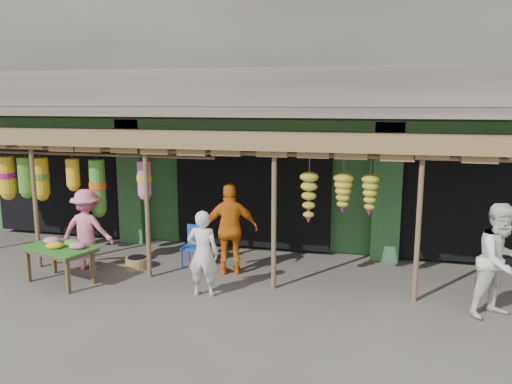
% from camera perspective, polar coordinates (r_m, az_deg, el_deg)
% --- Properties ---
extents(ground, '(80.00, 80.00, 0.00)m').
position_cam_1_polar(ground, '(9.86, -3.53, -9.99)').
color(ground, '#514C47').
rests_on(ground, ground).
extents(building, '(16.40, 6.80, 7.00)m').
position_cam_1_polar(building, '(13.96, 2.41, 10.10)').
color(building, gray).
rests_on(building, ground).
extents(awning, '(14.00, 2.70, 2.79)m').
position_cam_1_polar(awning, '(10.10, -3.35, 5.51)').
color(awning, brown).
rests_on(awning, ground).
extents(flower_table, '(1.56, 1.19, 0.83)m').
position_cam_1_polar(flower_table, '(10.19, -21.42, -6.05)').
color(flower_table, brown).
rests_on(flower_table, ground).
extents(blue_chair, '(0.42, 0.43, 0.85)m').
position_cam_1_polar(blue_chair, '(10.65, -7.07, -5.82)').
color(blue_chair, '#1B44B5').
rests_on(blue_chair, ground).
extents(basket_right, '(0.56, 0.56, 0.22)m').
position_cam_1_polar(basket_right, '(10.78, -13.42, -7.84)').
color(basket_right, '#A2724B').
rests_on(basket_right, ground).
extents(person_front, '(0.58, 0.40, 1.55)m').
position_cam_1_polar(person_front, '(8.91, -6.08, -6.99)').
color(person_front, silver).
rests_on(person_front, ground).
extents(person_right, '(1.14, 1.10, 1.86)m').
position_cam_1_polar(person_right, '(8.87, 26.13, -7.07)').
color(person_right, white).
rests_on(person_right, ground).
extents(person_vendor, '(1.16, 0.76, 1.84)m').
position_cam_1_polar(person_vendor, '(9.94, -2.90, -4.25)').
color(person_vendor, orange).
rests_on(person_vendor, ground).
extents(person_shopper, '(1.13, 0.71, 1.67)m').
position_cam_1_polar(person_shopper, '(10.80, -18.74, -4.08)').
color(person_shopper, pink).
rests_on(person_shopper, ground).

